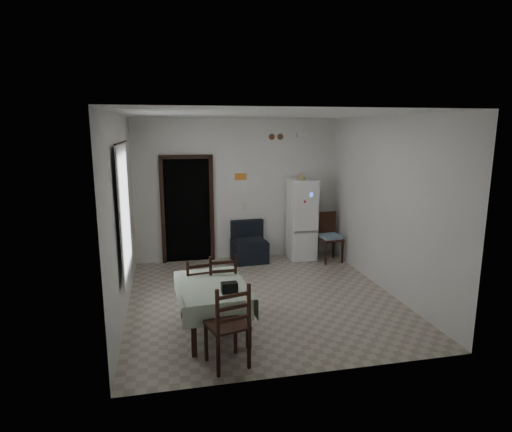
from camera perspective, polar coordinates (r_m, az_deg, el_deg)
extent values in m
plane|color=#A79B88|center=(7.05, 0.86, -10.81)|extent=(4.50, 4.50, 0.00)
cube|color=black|center=(8.98, -9.22, 0.94)|extent=(0.90, 0.45, 2.10)
cube|color=black|center=(8.73, -12.34, 0.52)|extent=(0.08, 0.10, 2.18)
cube|color=black|center=(8.78, -5.94, 0.78)|extent=(0.08, 0.10, 2.18)
cube|color=black|center=(8.60, -9.37, 7.80)|extent=(1.06, 0.10, 0.08)
cube|color=silver|center=(6.30, -18.10, 0.59)|extent=(0.10, 1.20, 1.60)
cube|color=silver|center=(6.28, -17.11, 0.63)|extent=(0.02, 1.45, 1.85)
cylinder|color=black|center=(6.18, -17.54, 9.31)|extent=(0.02, 1.60, 0.02)
cube|color=white|center=(8.79, -2.06, 4.62)|extent=(0.28, 0.02, 0.40)
cube|color=orange|center=(8.77, -2.06, 5.26)|extent=(0.24, 0.01, 0.14)
cube|color=beige|center=(8.89, -1.40, 1.31)|extent=(0.08, 0.02, 0.12)
cylinder|color=brown|center=(8.86, 2.12, 10.51)|extent=(0.12, 0.03, 0.12)
cylinder|color=brown|center=(8.90, 3.26, 10.51)|extent=(0.12, 0.03, 0.12)
cube|color=white|center=(9.02, 6.24, 10.66)|extent=(0.25, 0.07, 0.09)
cone|color=tan|center=(8.70, 6.05, 5.34)|extent=(0.20, 0.20, 0.16)
cube|color=black|center=(5.41, -3.58, -9.50)|extent=(0.21, 0.13, 0.13)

